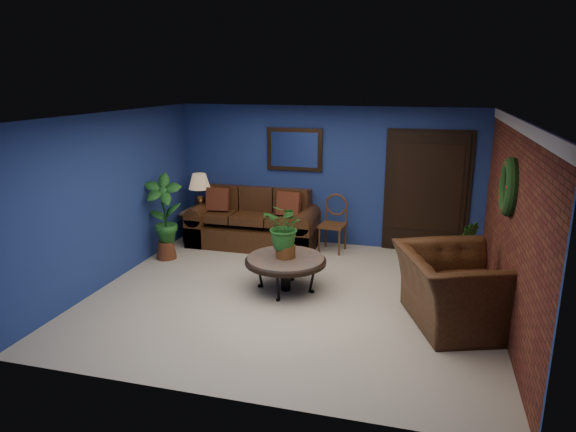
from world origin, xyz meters
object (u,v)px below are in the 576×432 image
(end_table, at_px, (201,217))
(table_lamp, at_px, (200,188))
(sofa, at_px, (255,226))
(side_chair, at_px, (334,219))
(coffee_table, at_px, (286,261))
(armchair, at_px, (455,289))

(end_table, distance_m, table_lamp, 0.57)
(sofa, xyz_separation_m, table_lamp, (-1.05, -0.04, 0.67))
(end_table, relative_size, table_lamp, 0.95)
(side_chair, bearing_deg, table_lamp, -170.87)
(end_table, height_order, side_chair, side_chair)
(sofa, distance_m, table_lamp, 1.25)
(coffee_table, bearing_deg, armchair, -11.60)
(coffee_table, relative_size, table_lamp, 1.75)
(coffee_table, height_order, side_chair, side_chair)
(table_lamp, height_order, armchair, table_lamp)
(end_table, xyz_separation_m, side_chair, (2.51, 0.07, 0.12))
(side_chair, relative_size, armchair, 0.70)
(coffee_table, bearing_deg, end_table, 138.95)
(side_chair, bearing_deg, coffee_table, -92.60)
(sofa, xyz_separation_m, end_table, (-1.05, -0.04, 0.10))
(sofa, height_order, armchair, sofa)
(table_lamp, bearing_deg, armchair, -27.88)
(end_table, bearing_deg, side_chair, 1.67)
(coffee_table, relative_size, side_chair, 1.16)
(end_table, height_order, armchair, armchair)
(coffee_table, bearing_deg, sofa, 120.09)
(sofa, height_order, end_table, sofa)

